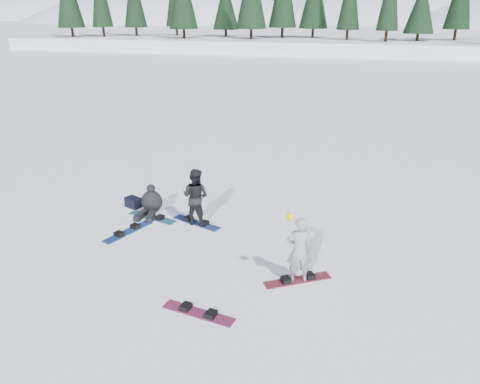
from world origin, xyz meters
The scene contains 11 objects.
ground centered at (0.00, 0.00, 0.00)m, with size 420.00×420.00×0.00m, color white.
alpine_backdrop centered at (-11.72, 189.17, -13.98)m, with size 412.50×227.00×53.20m.
snowboarder_woman centered at (1.20, 0.03, 0.77)m, with size 0.63×0.51×1.65m.
snowboarder_man centered at (-1.89, 2.22, 0.79)m, with size 0.77×0.60×1.58m, color black.
seated_rider centered at (-3.37, 2.55, 0.33)m, with size 0.67×1.05×0.86m.
gear_bag centered at (-4.07, 2.81, 0.15)m, with size 0.45×0.30×0.30m, color black.
snowboard_woman centered at (1.20, 0.03, 0.01)m, with size 1.50×0.28×0.03m, color maroon.
snowboard_man centered at (-1.89, 2.22, 0.01)m, with size 1.50×0.28×0.03m, color #1B3897.
snowboard_loose_c centered at (-3.21, 2.25, 0.01)m, with size 1.50×0.28×0.03m, color #196E8D.
snowboard_loose_b centered at (-0.50, -1.61, 0.01)m, with size 1.50×0.28×0.03m, color #97214B.
snowboard_loose_a centered at (-3.46, 1.23, 0.01)m, with size 1.50×0.28×0.03m, color navy.
Camera 1 is at (2.15, -8.71, 5.56)m, focal length 35.00 mm.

